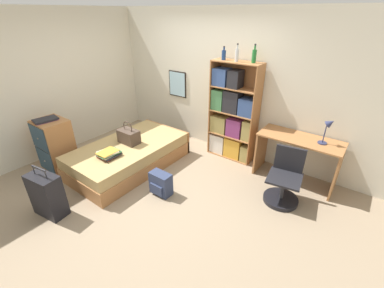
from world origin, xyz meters
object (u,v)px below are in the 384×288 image
Objects in this scene: bottle_green at (224,55)px; bottle_brown at (237,55)px; suitcase at (47,195)px; backpack at (161,184)px; handbag at (129,136)px; desk_lamp at (329,127)px; bookcase at (232,117)px; desk_chair at (283,186)px; bed at (130,155)px; book_stack_on_bed at (109,154)px; dresser at (55,145)px; bottle_clear at (254,56)px; desk at (298,151)px; magazine_pile_on_dresser at (45,120)px.

bottle_brown reaches higher than bottle_green.
suitcase is at bearing -108.08° from bottle_green.
handbag is at bearing 163.06° from backpack.
bottle_green reaches higher than desk_lamp.
backpack is at bearing -16.94° from handbag.
desk_chair is at bearing -28.60° from bookcase.
bottle_brown reaches higher than desk_lamp.
bottle_brown is at bearing -55.04° from bookcase.
bookcase is at bearing 48.48° from bed.
handbag reaches higher than book_stack_on_bed.
dresser is 3.14× the size of bottle_clear.
bottle_clear is at bearing 41.34° from dresser.
bookcase reaches higher than dresser.
book_stack_on_bed is 0.29× the size of desk.
magazine_pile_on_dresser is at bearing -140.46° from dresser.
desk_lamp reaches higher than suitcase.
backpack is at bearing 15.47° from magazine_pile_on_dresser.
backpack is at bearing -99.56° from bottle_brown.
magazine_pile_on_dresser is at bearing -164.53° from backpack.
book_stack_on_bed is 1.28× the size of bottle_clear.
bookcase is 4.31× the size of desk_lamp.
book_stack_on_bed is 0.21× the size of bookcase.
suitcase is at bearing -134.35° from desk_lamp.
dresser is at bearing -138.98° from handbag.
dresser is at bearing -138.66° from bottle_clear.
bed is at bearing -137.28° from bottle_clear.
desk_lamp is at bearing -1.98° from bottle_green.
handbag reaches higher than backpack.
desk_chair is (0.03, -0.61, -0.29)m from desk.
bottle_green is 1.99m from desk.
book_stack_on_bed is at bearing -77.95° from handbag.
bottle_brown is at bearing 47.06° from bed.
bottle_brown is 2.17m from desk_chair.
backpack is at bearing -147.60° from desk_chair.
bookcase reaches higher than bed.
magazine_pile_on_dresser is (-1.10, 0.67, 0.61)m from suitcase.
bookcase is 1.43× the size of desk.
bottle_clear reaches higher than suitcase.
dresser is at bearing -132.53° from bottle_green.
handbag is 1.28m from dresser.
magazine_pile_on_dresser reaches higher than suitcase.
magazine_pile_on_dresser is 1.40× the size of bottle_brown.
desk_lamp is 1.15× the size of backpack.
bottle_green is at bearing 53.65° from bed.
desk_chair is (2.53, 0.70, 0.03)m from bed.
bottle_clear is at bearing 72.09° from backpack.
bottle_clear is at bearing 42.72° from bed.
desk_chair reaches higher than desk.
bottle_clear is (2.52, 2.22, 1.44)m from dresser.
handbag is 1.87m from bookcase.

